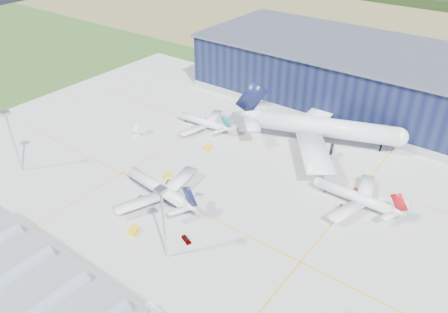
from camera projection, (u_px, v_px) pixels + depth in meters
ground at (207, 191)px, 143.89m from camera, size 600.00×600.00×0.00m
apron at (226, 177)px, 150.65m from camera, size 220.00×160.00×0.08m
farmland at (413, 34)px, 292.88m from camera, size 600.00×220.00×0.01m
treeline at (445, 6)px, 344.94m from camera, size 600.00×8.00×8.00m
hangar at (341, 74)px, 200.50m from camera, size 145.00×62.00×26.10m
glass_concourse at (30, 288)px, 104.59m from camera, size 78.00×23.00×8.60m
light_mast_west at (11, 132)px, 145.94m from camera, size 2.60×2.60×23.00m
light_mast_center at (163, 212)px, 110.29m from camera, size 2.60×2.60×23.00m
airliner_navy at (157, 183)px, 138.18m from camera, size 37.74×37.08×11.20m
airliner_red at (354, 191)px, 135.27m from camera, size 31.06×30.40×10.01m
airliner_widebody at (327, 118)px, 164.30m from camera, size 85.95×85.09×21.94m
airliner_regional at (202, 118)px, 178.65m from camera, size 28.83×28.26×8.97m
gse_tug_a at (133, 231)px, 126.08m from camera, size 3.38×4.34×1.59m
gse_tug_b at (167, 176)px, 150.16m from camera, size 3.24×3.62×1.31m
gse_cart_a at (405, 205)px, 136.55m from camera, size 2.10×2.92×1.19m
gse_van_b at (381, 204)px, 136.11m from camera, size 3.66×4.88×2.03m
gse_tug_c at (208, 148)px, 165.90m from camera, size 2.31×3.51×1.49m
gse_cart_b at (317, 131)px, 177.17m from camera, size 3.59×3.16×1.30m
gse_van_c at (152, 312)px, 101.80m from camera, size 5.01×2.91×2.28m
airstair at (140, 131)px, 175.31m from camera, size 2.40×5.24×3.27m
car_a at (186, 239)px, 123.27m from camera, size 4.13×2.83×1.31m
car_b at (105, 290)px, 107.92m from camera, size 3.96×2.24×1.23m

